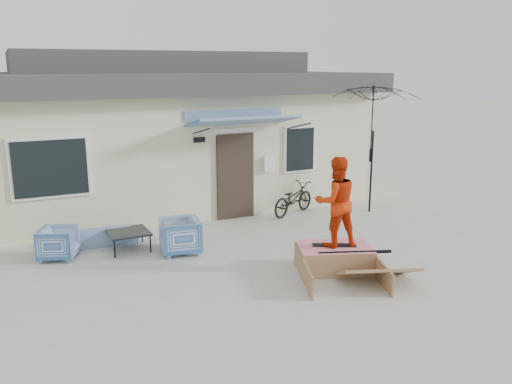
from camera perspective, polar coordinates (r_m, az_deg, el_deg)
name	(u,v)px	position (r m, az deg, el deg)	size (l,w,h in m)	color
ground	(286,292)	(9.05, 3.22, -10.64)	(90.00, 90.00, 0.00)	#AFB0A5
house	(156,127)	(15.84, -10.71, 6.84)	(10.80, 8.49, 4.10)	beige
loveseat	(103,231)	(11.71, -16.06, -4.07)	(1.40, 0.41, 0.55)	#1E5392
armchair_left	(58,242)	(11.08, -20.44, -5.00)	(0.67, 0.63, 0.69)	#1E5392
armchair_right	(180,234)	(10.79, -8.15, -4.51)	(0.76, 0.71, 0.78)	#1E5392
coffee_table	(129,240)	(11.23, -13.48, -5.08)	(0.80, 0.80, 0.39)	black
bicycle	(293,195)	(13.47, 4.01, -0.35)	(0.54, 1.53, 0.98)	black
patio_umbrella	(373,145)	(13.75, 12.39, 4.99)	(2.41, 2.26, 2.20)	black
skate_ramp	(334,258)	(10.00, 8.40, -7.02)	(1.32, 1.76, 0.44)	olive
skateboard	(334,245)	(9.96, 8.39, -5.60)	(0.80, 0.20, 0.05)	black
skater	(336,200)	(9.71, 8.56, -0.85)	(0.81, 0.62, 1.65)	red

